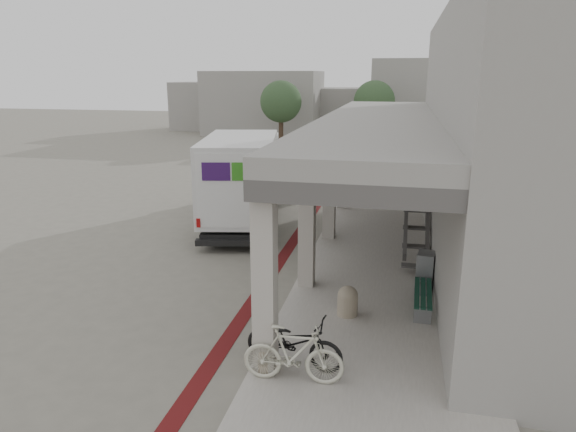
% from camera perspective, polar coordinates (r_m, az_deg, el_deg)
% --- Properties ---
extents(ground, '(120.00, 120.00, 0.00)m').
position_cam_1_polar(ground, '(13.19, -7.45, -8.05)').
color(ground, slate).
rests_on(ground, ground).
extents(bike_lane_stripe, '(0.35, 40.00, 0.01)m').
position_cam_1_polar(bike_lane_stripe, '(14.69, -1.12, -5.38)').
color(bike_lane_stripe, '#551112').
rests_on(bike_lane_stripe, ground).
extents(sidewalk, '(4.40, 28.00, 0.12)m').
position_cam_1_polar(sidewalk, '(12.47, 10.37, -9.32)').
color(sidewalk, '#9B958B').
rests_on(sidewalk, ground).
extents(transit_building, '(7.60, 17.00, 7.00)m').
position_cam_1_polar(transit_building, '(16.16, 21.81, 7.87)').
color(transit_building, gray).
rests_on(transit_building, ground).
extents(distant_backdrop, '(28.00, 10.00, 6.50)m').
position_cam_1_polar(distant_backdrop, '(47.82, 4.00, 12.41)').
color(distant_backdrop, gray).
rests_on(distant_backdrop, ground).
extents(tree_left, '(3.20, 3.20, 4.80)m').
position_cam_1_polar(tree_left, '(40.46, -0.79, 12.57)').
color(tree_left, '#38281C').
rests_on(tree_left, ground).
extents(tree_mid, '(3.20, 3.20, 4.80)m').
position_cam_1_polar(tree_mid, '(41.45, 9.56, 12.43)').
color(tree_mid, '#38281C').
rests_on(tree_mid, ground).
extents(tree_right, '(3.20, 3.20, 4.80)m').
position_cam_1_polar(tree_right, '(40.80, 20.99, 11.60)').
color(tree_right, '#38281C').
rests_on(tree_right, ground).
extents(fedex_truck, '(3.69, 7.75, 3.18)m').
position_cam_1_polar(fedex_truck, '(18.65, -5.01, 4.47)').
color(fedex_truck, black).
rests_on(fedex_truck, ground).
extents(bench, '(0.43, 1.74, 0.41)m').
position_cam_1_polar(bench, '(12.06, 14.76, -8.65)').
color(bench, slate).
rests_on(bench, sidewalk).
extents(bollard_near, '(0.39, 0.39, 0.59)m').
position_cam_1_polar(bollard_near, '(9.43, -2.51, -15.27)').
color(bollard_near, gray).
rests_on(bollard_near, sidewalk).
extents(bollard_far, '(0.45, 0.45, 0.67)m').
position_cam_1_polar(bollard_far, '(11.45, 6.64, -9.31)').
color(bollard_far, gray).
rests_on(bollard_far, sidewalk).
extents(utility_cabinet, '(0.48, 0.60, 0.91)m').
position_cam_1_polar(utility_cabinet, '(13.16, 15.02, -5.84)').
color(utility_cabinet, gray).
rests_on(utility_cabinet, sidewalk).
extents(bicycle_black, '(1.91, 0.90, 0.96)m').
position_cam_1_polar(bicycle_black, '(9.48, 0.67, -13.78)').
color(bicycle_black, black).
rests_on(bicycle_black, sidewalk).
extents(bicycle_cream, '(1.77, 0.58, 1.05)m').
position_cam_1_polar(bicycle_cream, '(9.02, 0.59, -15.10)').
color(bicycle_cream, beige).
rests_on(bicycle_cream, sidewalk).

